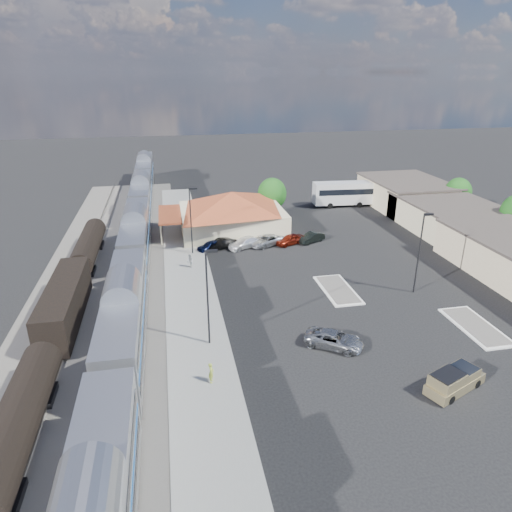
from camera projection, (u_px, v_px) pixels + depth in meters
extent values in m
plane|color=black|center=(308.00, 302.00, 47.85)|extent=(280.00, 280.00, 0.00)
cube|color=#4C4944|center=(108.00, 286.00, 51.32)|extent=(16.00, 100.00, 0.12)
cube|color=gray|center=(190.00, 287.00, 51.11)|extent=(5.50, 92.00, 0.18)
cube|color=silver|center=(125.00, 317.00, 38.76)|extent=(3.00, 20.00, 5.00)
cube|color=black|center=(129.00, 345.00, 39.79)|extent=(2.20, 16.00, 0.60)
cube|color=silver|center=(136.00, 236.00, 57.86)|extent=(3.00, 20.00, 5.00)
cube|color=black|center=(138.00, 256.00, 58.89)|extent=(2.20, 16.00, 0.60)
cube|color=silver|center=(142.00, 196.00, 76.96)|extent=(3.00, 20.00, 5.00)
cube|color=black|center=(143.00, 211.00, 77.99)|extent=(2.20, 16.00, 0.60)
cube|color=silver|center=(145.00, 171.00, 96.06)|extent=(3.00, 20.00, 5.00)
cube|color=black|center=(146.00, 184.00, 97.09)|extent=(2.20, 16.00, 0.60)
cylinder|color=black|center=(17.00, 421.00, 28.62)|extent=(2.80, 14.00, 2.80)
cube|color=black|center=(23.00, 443.00, 29.30)|extent=(2.20, 12.00, 0.60)
cube|color=black|center=(65.00, 302.00, 43.14)|extent=(2.80, 14.00, 3.60)
cube|color=black|center=(68.00, 320.00, 43.85)|extent=(2.20, 12.00, 0.60)
cylinder|color=black|center=(89.00, 245.00, 57.73)|extent=(2.80, 14.00, 2.80)
cube|color=black|center=(90.00, 258.00, 58.40)|extent=(2.20, 12.00, 0.60)
cube|color=#BDB18A|center=(232.00, 221.00, 68.19)|extent=(15.00, 12.00, 3.60)
pyramid|color=brown|center=(232.00, 200.00, 67.03)|extent=(15.30, 12.24, 2.60)
cube|color=brown|center=(170.00, 214.00, 65.99)|extent=(3.20, 9.60, 0.25)
cube|color=#C6B28C|center=(452.00, 218.00, 68.52)|extent=(12.00, 18.00, 4.00)
cube|color=#3F3833|center=(454.00, 205.00, 67.72)|extent=(12.40, 18.40, 0.30)
cube|color=#C6B28C|center=(406.00, 194.00, 81.16)|extent=(12.00, 16.00, 4.50)
cube|color=#3F3833|center=(408.00, 181.00, 80.26)|extent=(12.40, 16.40, 0.30)
cube|color=silver|center=(338.00, 290.00, 50.36)|extent=(3.30, 7.50, 0.15)
cube|color=#4C4944|center=(338.00, 289.00, 50.33)|extent=(2.70, 6.90, 0.10)
cube|color=silver|center=(476.00, 327.00, 43.07)|extent=(3.30, 7.50, 0.15)
cube|color=#4C4944|center=(476.00, 326.00, 43.04)|extent=(2.70, 6.90, 0.10)
cylinder|color=black|center=(208.00, 299.00, 38.73)|extent=(0.16, 0.16, 9.00)
cube|color=black|center=(212.00, 251.00, 37.19)|extent=(1.00, 0.25, 0.22)
cylinder|color=black|center=(191.00, 222.00, 58.73)|extent=(0.16, 0.16, 9.00)
cube|color=black|center=(193.00, 189.00, 57.19)|extent=(1.00, 0.25, 0.22)
cylinder|color=black|center=(419.00, 254.00, 48.33)|extent=(0.16, 0.16, 9.00)
cube|color=black|center=(429.00, 214.00, 46.79)|extent=(1.00, 0.25, 0.22)
cylinder|color=#382314|center=(455.00, 207.00, 77.15)|extent=(0.30, 0.30, 2.55)
ellipsoid|color=#194814|center=(458.00, 192.00, 76.22)|extent=(4.41, 4.41, 4.87)
cylinder|color=#382314|center=(272.00, 210.00, 75.17)|extent=(0.30, 0.30, 2.73)
ellipsoid|color=#194814|center=(272.00, 194.00, 74.17)|extent=(4.71, 4.71, 5.21)
cube|color=tan|center=(455.00, 384.00, 34.52)|extent=(5.43, 3.70, 0.84)
cube|color=tan|center=(456.00, 377.00, 34.28)|extent=(2.47, 2.38, 0.88)
cube|color=tan|center=(456.00, 375.00, 34.24)|extent=(2.94, 2.58, 1.02)
cylinder|color=black|center=(477.00, 384.00, 34.79)|extent=(0.72, 0.50, 0.67)
cylinder|color=black|center=(457.00, 373.00, 36.08)|extent=(0.72, 0.50, 0.67)
cylinder|color=black|center=(451.00, 400.00, 33.10)|extent=(0.72, 0.50, 0.67)
cylinder|color=black|center=(431.00, 387.00, 34.38)|extent=(0.72, 0.50, 0.67)
imported|color=#94979C|center=(334.00, 340.00, 39.83)|extent=(5.60, 4.82, 1.43)
cube|color=white|center=(351.00, 193.00, 81.50)|extent=(13.56, 3.83, 3.79)
cube|color=black|center=(351.00, 190.00, 81.33)|extent=(12.49, 3.79, 1.00)
cylinder|color=black|center=(377.00, 204.00, 81.56)|extent=(1.02, 0.40, 1.00)
cylinder|color=black|center=(372.00, 200.00, 83.96)|extent=(1.02, 0.40, 1.00)
cylinder|color=black|center=(330.00, 206.00, 80.54)|extent=(1.02, 0.40, 1.00)
cylinder|color=black|center=(326.00, 202.00, 82.94)|extent=(1.02, 0.40, 1.00)
imported|color=#BED041|center=(211.00, 373.00, 34.95)|extent=(0.49, 0.67, 1.68)
imported|color=silver|center=(190.00, 261.00, 55.53)|extent=(0.90, 1.02, 1.77)
imported|color=#0C153C|center=(211.00, 246.00, 61.62)|extent=(4.08, 3.10, 1.29)
imported|color=black|center=(221.00, 244.00, 62.14)|extent=(4.52, 3.28, 1.42)
imported|color=white|center=(245.00, 243.00, 62.44)|extent=(5.35, 3.93, 1.44)
imported|color=#9A9EA3|center=(267.00, 240.00, 63.28)|extent=(5.83, 4.52, 1.47)
imported|color=maroon|center=(290.00, 240.00, 63.59)|extent=(4.60, 3.24, 1.46)
imported|color=black|center=(311.00, 238.00, 64.45)|extent=(4.41, 3.19, 1.38)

